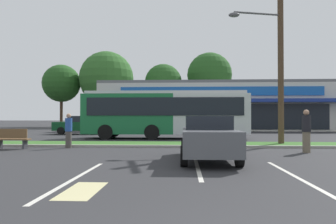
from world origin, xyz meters
TOP-DOWN VIEW (x-y plane):
  - grass_median at (0.00, 14.00)m, footprint 56.00×2.20m
  - curb_lip at (0.00, 12.78)m, footprint 56.00×0.24m
  - parking_stripe_0 at (-3.03, 5.02)m, footprint 0.12×4.80m
  - parking_stripe_1 at (0.05, 7.10)m, footprint 0.12×4.80m
  - parking_stripe_2 at (2.45, 5.60)m, footprint 0.12×4.80m
  - lot_arrow at (-2.45, 3.79)m, footprint 0.70×1.60m
  - storefront_building at (3.48, 36.67)m, footprint 26.14×14.69m
  - tree_far_left at (-19.00, 44.19)m, footprint 5.70×5.70m
  - tree_left at (-12.00, 44.02)m, footprint 8.13×8.13m
  - tree_mid_left at (-3.49, 45.20)m, footprint 5.69×5.69m
  - tree_mid at (3.71, 46.98)m, footprint 7.03×7.03m
  - utility_pole at (4.59, 14.10)m, footprint 3.16×2.37m
  - city_bus at (-1.62, 19.09)m, footprint 11.26×2.71m
  - bus_stop_bench at (-8.43, 11.74)m, footprint 1.60×0.45m
  - car_1 at (0.48, 8.39)m, footprint 1.88×4.40m
  - car_2 at (-9.37, 24.27)m, footprint 4.26×1.92m
  - pedestrian_near_bench at (4.80, 10.92)m, footprint 0.37×0.37m
  - pedestrian_by_pole at (-5.93, 12.32)m, footprint 0.34×0.34m

SIDE VIEW (x-z plane):
  - parking_stripe_0 at x=-3.03m, z-range 0.00..0.01m
  - parking_stripe_1 at x=0.05m, z-range 0.00..0.01m
  - parking_stripe_2 at x=2.45m, z-range 0.00..0.01m
  - lot_arrow at x=-2.45m, z-range 0.00..0.01m
  - grass_median at x=0.00m, z-range 0.00..0.12m
  - curb_lip at x=0.00m, z-range 0.00..0.12m
  - bus_stop_bench at x=-8.43m, z-range 0.03..0.98m
  - car_1 at x=0.48m, z-range 0.03..1.57m
  - car_2 at x=-9.37m, z-range 0.01..1.59m
  - pedestrian_by_pole at x=-5.93m, z-range 0.00..1.67m
  - pedestrian_near_bench at x=4.80m, z-range 0.00..1.82m
  - city_bus at x=-1.62m, z-range 0.14..3.39m
  - storefront_building at x=3.48m, z-range 0.00..5.39m
  - utility_pole at x=4.59m, z-range 0.34..9.89m
  - tree_far_left at x=-19.00m, z-range 1.86..11.32m
  - tree_mid_left at x=-3.49m, z-range 1.93..11.51m
  - tree_left at x=-12.00m, z-range 1.61..12.97m
  - tree_mid at x=3.71m, z-range 2.28..13.91m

